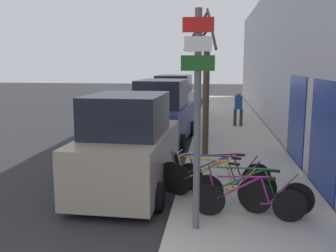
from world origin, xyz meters
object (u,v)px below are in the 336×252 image
signpost (197,114)px  parked_car_2 (174,100)px  parked_car_0 (129,147)px  street_tree (205,91)px  bicycle_1 (251,192)px  bicycle_2 (214,184)px  pedestrian_near (238,106)px  parked_car_1 (163,115)px  bicycle_0 (249,200)px  bicycle_4 (223,174)px  bicycle_3 (213,180)px

signpost → parked_car_2: bearing=97.8°
parked_car_0 → street_tree: 3.59m
bicycle_1 → parked_car_0: size_ratio=0.54×
signpost → bicycle_2: bearing=76.0°
bicycle_2 → parked_car_0: bearing=88.8°
bicycle_1 → pedestrian_near: (0.36, 10.18, 0.55)m
bicycle_2 → parked_car_1: size_ratio=0.47×
bicycle_2 → signpost: bearing=-166.4°
parked_car_0 → signpost: bearing=-51.9°
bicycle_0 → bicycle_2: size_ratio=0.94×
bicycle_1 → parked_car_0: bearing=73.4°
signpost → parked_car_1: 8.04m
bicycle_4 → street_tree: bearing=2.8°
bicycle_0 → street_tree: (-0.95, 4.74, 1.67)m
bicycle_2 → bicycle_4: size_ratio=1.02×
bicycle_2 → bicycle_3: bicycle_3 is taller
bicycle_3 → signpost: bearing=-177.1°
bicycle_4 → signpost: bearing=159.9°
bicycle_3 → bicycle_0: bearing=-132.6°
parked_car_1 → bicycle_1: bearing=-65.2°
bicycle_1 → bicycle_2: bearing=79.3°
parked_car_0 → parked_car_2: size_ratio=0.91×
bicycle_4 → parked_car_1: parked_car_1 is taller
signpost → bicycle_1: size_ratio=1.61×
bicycle_4 → street_tree: street_tree is taller
bicycle_1 → bicycle_2: size_ratio=1.06×
bicycle_2 → street_tree: bearing=31.9°
bicycle_0 → pedestrian_near: pedestrian_near is taller
pedestrian_near → street_tree: (-1.39, -5.86, 1.10)m
signpost → parked_car_1: bearing=101.9°
parked_car_0 → pedestrian_near: parked_car_0 is taller
parked_car_2 → bicycle_4: bearing=-76.5°
parked_car_2 → pedestrian_near: (3.18, -2.02, -0.00)m
bicycle_1 → parked_car_0: parked_car_0 is taller
bicycle_3 → bicycle_4: 0.58m
street_tree → bicycle_3: bearing=-85.5°
parked_car_0 → bicycle_3: bearing=-20.4°
bicycle_0 → bicycle_1: size_ratio=0.89×
parked_car_2 → bicycle_0: bearing=-76.0°
bicycle_3 → street_tree: street_tree is taller
parked_car_1 → parked_car_0: bearing=-87.4°
bicycle_0 → pedestrian_near: bearing=2.0°
bicycle_1 → parked_car_1: parked_car_1 is taller
bicycle_2 → bicycle_3: bearing=29.8°
bicycle_3 → street_tree: size_ratio=0.57×
signpost → bicycle_4: size_ratio=1.73×
bicycle_2 → parked_car_2: parked_car_2 is taller
bicycle_4 → bicycle_3: bearing=151.8°
signpost → street_tree: (-0.00, 5.27, -0.00)m
bicycle_4 → street_tree: (-0.51, 3.21, 1.65)m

